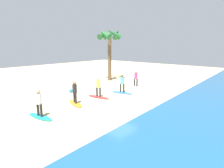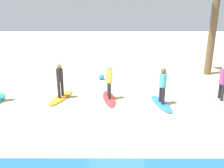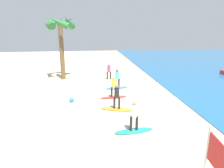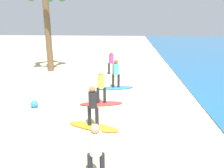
{
  "view_description": "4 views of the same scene",
  "coord_description": "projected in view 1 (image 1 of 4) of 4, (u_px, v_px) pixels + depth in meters",
  "views": [
    {
      "loc": [
        10.52,
        8.43,
        4.27
      ],
      "look_at": [
        -0.52,
        -1.09,
        1.12
      ],
      "focal_mm": 28.5,
      "sensor_mm": 36.0,
      "label": 1
    },
    {
      "loc": [
        0.21,
        9.27,
        4.52
      ],
      "look_at": [
        0.23,
        -1.9,
        0.75
      ],
      "focal_mm": 39.57,
      "sensor_mm": 36.0,
      "label": 2
    },
    {
      "loc": [
        15.21,
        -3.85,
        5.37
      ],
      "look_at": [
        0.52,
        -1.97,
        1.14
      ],
      "focal_mm": 33.14,
      "sensor_mm": 36.0,
      "label": 3
    },
    {
      "loc": [
        10.87,
        -0.84,
        4.45
      ],
      "look_at": [
        0.3,
        -1.3,
        1.03
      ],
      "focal_mm": 37.31,
      "sensor_mm": 36.0,
      "label": 4
    }
  ],
  "objects": [
    {
      "name": "surfboard_red",
      "position": [
        99.0,
        97.0,
        14.95
      ],
      "size": [
        0.85,
        2.16,
        0.09
      ],
      "primitive_type": "ellipsoid",
      "rotation": [
        0.0,
        0.0,
        1.71
      ],
      "color": "red",
      "rests_on": "ground"
    },
    {
      "name": "surfer_teal",
      "position": [
        39.0,
        101.0,
        10.58
      ],
      "size": [
        0.32,
        0.46,
        1.64
      ],
      "color": "#232328",
      "rests_on": "surfboard_teal"
    },
    {
      "name": "surfboard_white",
      "position": [
        136.0,
        87.0,
        18.7
      ],
      "size": [
        0.6,
        2.11,
        0.09
      ],
      "primitive_type": "ellipsoid",
      "rotation": [
        0.0,
        0.0,
        1.55
      ],
      "color": "white",
      "rests_on": "ground"
    },
    {
      "name": "surfer_orange",
      "position": [
        75.0,
        91.0,
        13.08
      ],
      "size": [
        0.32,
        0.44,
        1.64
      ],
      "color": "#232328",
      "rests_on": "surfboard_orange"
    },
    {
      "name": "surfer_blue",
      "position": [
        122.0,
        82.0,
        16.12
      ],
      "size": [
        0.32,
        0.45,
        1.64
      ],
      "color": "#232328",
      "rests_on": "surfboard_blue"
    },
    {
      "name": "palm_tree",
      "position": [
        110.0,
        39.0,
        21.38
      ],
      "size": [
        2.88,
        3.03,
        6.35
      ],
      "color": "brown",
      "rests_on": "ground"
    },
    {
      "name": "surfer_white",
      "position": [
        136.0,
        77.0,
        18.49
      ],
      "size": [
        0.32,
        0.46,
        1.64
      ],
      "color": "#232328",
      "rests_on": "surfboard_white"
    },
    {
      "name": "beach_ball",
      "position": [
        71.0,
        91.0,
        16.55
      ],
      "size": [
        0.35,
        0.35,
        0.35
      ],
      "primitive_type": "sphere",
      "color": "#338CE5",
      "rests_on": "ground"
    },
    {
      "name": "ground_plane",
      "position": [
        118.0,
        101.0,
        14.07
      ],
      "size": [
        60.0,
        60.0,
        0.0
      ],
      "primitive_type": "plane",
      "color": "#CCB789"
    },
    {
      "name": "surfboard_teal",
      "position": [
        40.0,
        117.0,
        10.79
      ],
      "size": [
        0.81,
        2.15,
        0.09
      ],
      "primitive_type": "ellipsoid",
      "rotation": [
        0.0,
        0.0,
        1.69
      ],
      "color": "teal",
      "rests_on": "ground"
    },
    {
      "name": "surfer_red",
      "position": [
        98.0,
        85.0,
        14.74
      ],
      "size": [
        0.32,
        0.46,
        1.64
      ],
      "color": "#232328",
      "rests_on": "surfboard_red"
    },
    {
      "name": "surfboard_blue",
      "position": [
        122.0,
        93.0,
        16.33
      ],
      "size": [
        0.97,
        2.17,
        0.09
      ],
      "primitive_type": "ellipsoid",
      "rotation": [
        0.0,
        0.0,
        1.77
      ],
      "color": "blue",
      "rests_on": "ground"
    },
    {
      "name": "surfboard_orange",
      "position": [
        75.0,
        103.0,
        13.29
      ],
      "size": [
        1.18,
        2.17,
        0.09
      ],
      "primitive_type": "ellipsoid",
      "rotation": [
        0.0,
        0.0,
        1.26
      ],
      "color": "orange",
      "rests_on": "ground"
    }
  ]
}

